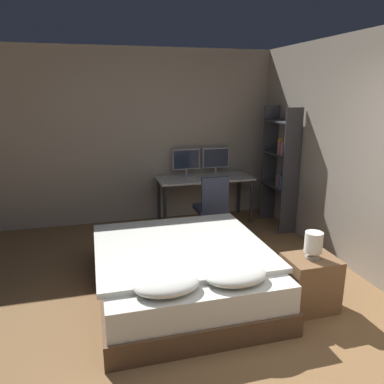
# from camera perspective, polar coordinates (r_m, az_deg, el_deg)

# --- Properties ---
(ground_plane) EXTENTS (20.00, 20.00, 0.00)m
(ground_plane) POSITION_cam_1_polar(r_m,az_deg,el_deg) (3.12, 11.23, -26.75)
(ground_plane) COLOR brown
(wall_back) EXTENTS (12.00, 0.06, 2.70)m
(wall_back) POSITION_cam_1_polar(r_m,az_deg,el_deg) (6.06, -4.44, 8.41)
(wall_back) COLOR #9E9384
(wall_back) RESTS_ON ground_plane
(wall_side_right) EXTENTS (0.06, 12.00, 2.70)m
(wall_side_right) POSITION_cam_1_polar(r_m,az_deg,el_deg) (4.65, 24.16, 4.99)
(wall_side_right) COLOR #9E9384
(wall_side_right) RESTS_ON ground_plane
(bed) EXTENTS (1.72, 1.91, 0.61)m
(bed) POSITION_cam_1_polar(r_m,az_deg,el_deg) (3.93, -1.42, -12.09)
(bed) COLOR brown
(bed) RESTS_ON ground_plane
(nightstand) EXTENTS (0.48, 0.39, 0.53)m
(nightstand) POSITION_cam_1_polar(r_m,az_deg,el_deg) (3.91, 17.51, -13.08)
(nightstand) COLOR brown
(nightstand) RESTS_ON ground_plane
(bedside_lamp) EXTENTS (0.17, 0.17, 0.26)m
(bedside_lamp) POSITION_cam_1_polar(r_m,az_deg,el_deg) (3.73, 18.03, -7.39)
(bedside_lamp) COLOR gray
(bedside_lamp) RESTS_ON nightstand
(desk) EXTENTS (1.51, 0.62, 0.73)m
(desk) POSITION_cam_1_polar(r_m,az_deg,el_deg) (5.97, 1.95, 1.43)
(desk) COLOR beige
(desk) RESTS_ON ground_plane
(monitor_left) EXTENTS (0.45, 0.16, 0.43)m
(monitor_left) POSITION_cam_1_polar(r_m,az_deg,el_deg) (6.03, -0.88, 4.81)
(monitor_left) COLOR #B7B7BC
(monitor_left) RESTS_ON desk
(monitor_right) EXTENTS (0.45, 0.16, 0.43)m
(monitor_right) POSITION_cam_1_polar(r_m,az_deg,el_deg) (6.17, 3.64, 5.02)
(monitor_right) COLOR #B7B7BC
(monitor_right) RESTS_ON desk
(keyboard) EXTENTS (0.34, 0.13, 0.02)m
(keyboard) POSITION_cam_1_polar(r_m,az_deg,el_deg) (5.76, 2.55, 1.90)
(keyboard) COLOR #B7B7BC
(keyboard) RESTS_ON desk
(computer_mouse) EXTENTS (0.07, 0.05, 0.04)m
(computer_mouse) POSITION_cam_1_polar(r_m,az_deg,el_deg) (5.84, 5.00, 2.13)
(computer_mouse) COLOR #B7B7BC
(computer_mouse) RESTS_ON desk
(office_chair) EXTENTS (0.52, 0.52, 0.93)m
(office_chair) POSITION_cam_1_polar(r_m,az_deg,el_deg) (5.36, 3.01, -3.35)
(office_chair) COLOR black
(office_chair) RESTS_ON ground_plane
(bookshelf) EXTENTS (0.26, 0.71, 1.84)m
(bookshelf) POSITION_cam_1_polar(r_m,az_deg,el_deg) (5.78, 13.52, 4.19)
(bookshelf) COLOR #333338
(bookshelf) RESTS_ON ground_plane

